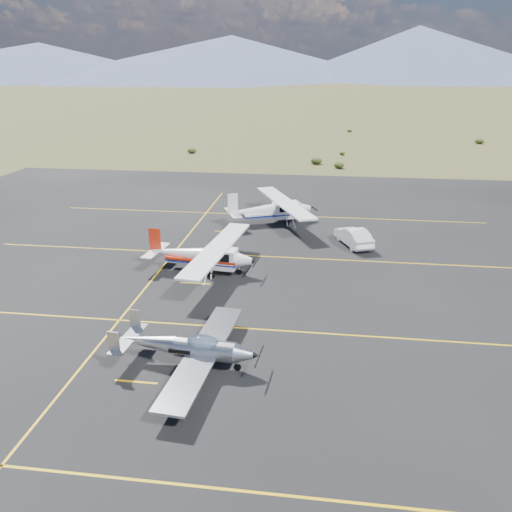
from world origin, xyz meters
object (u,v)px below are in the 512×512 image
(aircraft_cessna, at_px, (202,254))
(sedan, at_px, (354,236))
(aircraft_low_wing, at_px, (189,347))
(aircraft_plain, at_px, (272,209))

(aircraft_cessna, relative_size, sedan, 2.57)
(aircraft_low_wing, relative_size, aircraft_plain, 0.82)
(aircraft_cessna, relative_size, aircraft_plain, 1.00)
(aircraft_low_wing, height_order, aircraft_cessna, aircraft_cessna)
(aircraft_cessna, distance_m, sedan, 12.66)
(aircraft_cessna, bearing_deg, aircraft_plain, 79.72)
(aircraft_low_wing, xyz_separation_m, aircraft_plain, (1.53, 23.34, 0.35))
(aircraft_cessna, distance_m, aircraft_plain, 12.42)
(sedan, bearing_deg, aircraft_plain, -57.79)
(aircraft_plain, xyz_separation_m, sedan, (7.04, -5.07, -0.59))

